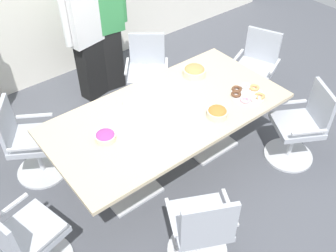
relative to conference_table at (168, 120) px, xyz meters
name	(u,v)px	position (x,y,z in m)	size (l,w,h in m)	color
ground_plane	(168,163)	(0.00, 0.00, -0.63)	(10.00, 10.00, 0.01)	#4C4F56
conference_table	(168,120)	(0.00, 0.00, 0.00)	(2.40, 1.20, 0.75)	#CCB793
office_chair_0	(255,71)	(1.65, 0.27, -0.22)	(0.70, 0.70, 0.91)	silver
office_chair_1	(147,76)	(0.50, 1.05, -0.22)	(0.76, 0.76, 0.91)	silver
office_chair_2	(29,144)	(-1.18, 0.79, -0.22)	(0.74, 0.74, 0.91)	silver
office_chair_3	(27,241)	(-1.66, -0.26, -0.22)	(0.65, 0.65, 0.91)	silver
office_chair_4	(201,230)	(-0.49, -1.06, -0.22)	(0.73, 0.73, 0.91)	silver
office_chair_5	(300,129)	(1.18, -0.79, -0.22)	(0.74, 0.74, 0.91)	silver
person_standing_1	(86,37)	(0.03, 1.63, 0.24)	(0.61, 0.30, 1.67)	black
person_standing_2	(105,25)	(0.31, 1.65, 0.30)	(0.62, 0.27, 1.76)	black
snack_bowl_pretzels	(217,112)	(0.32, -0.36, 0.17)	(0.20, 0.20, 0.10)	beige
snack_bowl_cookies	(194,71)	(0.62, 0.31, 0.18)	(0.25, 0.25, 0.11)	beige
snack_bowl_candy_mix	(105,136)	(-0.70, 0.03, 0.17)	(0.19, 0.19, 0.08)	beige
donut_platter	(248,94)	(0.80, -0.31, 0.15)	(0.35, 0.35, 0.04)	white
napkin_pile	(134,104)	(-0.22, 0.27, 0.15)	(0.15, 0.15, 0.06)	white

